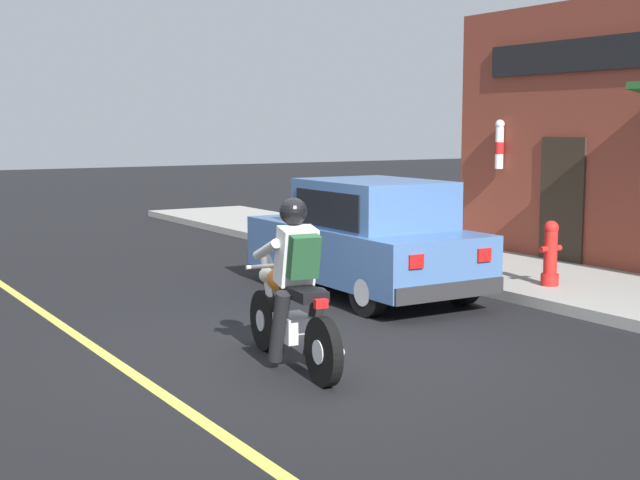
# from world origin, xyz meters

# --- Properties ---
(ground_plane) EXTENTS (80.00, 80.00, 0.00)m
(ground_plane) POSITION_xyz_m (0.00, 0.00, 0.00)
(ground_plane) COLOR black
(sidewalk_curb) EXTENTS (2.60, 22.00, 0.14)m
(sidewalk_curb) POSITION_xyz_m (4.83, 3.00, 0.07)
(sidewalk_curb) COLOR #9E9B93
(sidewalk_curb) RESTS_ON ground
(lane_stripe) EXTENTS (0.12, 19.80, 0.01)m
(lane_stripe) POSITION_xyz_m (-1.80, 3.00, 0.00)
(lane_stripe) COLOR #D1C64C
(lane_stripe) RESTS_ON ground
(motorcycle_with_rider) EXTENTS (0.62, 2.02, 1.62)m
(motorcycle_with_rider) POSITION_xyz_m (-0.41, -0.22, 0.68)
(motorcycle_with_rider) COLOR black
(motorcycle_with_rider) RESTS_ON ground
(car_hatchback) EXTENTS (1.69, 3.80, 1.57)m
(car_hatchback) POSITION_xyz_m (2.21, 2.39, 0.77)
(car_hatchback) COLOR black
(car_hatchback) RESTS_ON ground
(fire_hydrant) EXTENTS (0.36, 0.24, 0.88)m
(fire_hydrant) POSITION_xyz_m (4.32, 1.07, 0.57)
(fire_hydrant) COLOR red
(fire_hydrant) RESTS_ON sidewalk_curb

